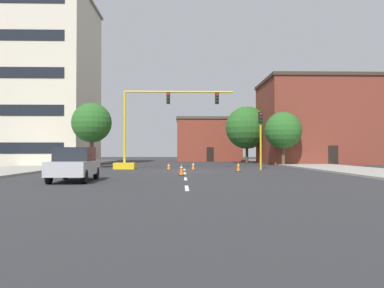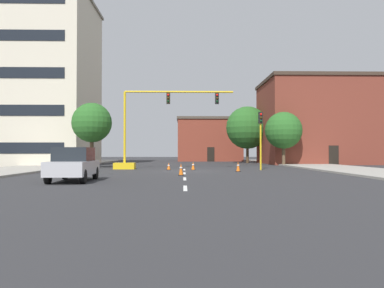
% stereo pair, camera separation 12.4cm
% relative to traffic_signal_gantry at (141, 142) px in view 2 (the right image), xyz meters
% --- Properties ---
extents(ground_plane, '(160.00, 160.00, 0.00)m').
position_rel_traffic_signal_gantry_xyz_m(ground_plane, '(3.78, -3.57, -2.32)').
color(ground_plane, '#2D2D30').
extents(sidewalk_left, '(6.00, 56.00, 0.14)m').
position_rel_traffic_signal_gantry_xyz_m(sidewalk_left, '(-9.71, 4.43, -2.25)').
color(sidewalk_left, '#9E998E').
rests_on(sidewalk_left, ground_plane).
extents(sidewalk_right, '(6.00, 56.00, 0.14)m').
position_rel_traffic_signal_gantry_xyz_m(sidewalk_right, '(17.28, 4.43, -2.25)').
color(sidewalk_right, '#9E998E').
rests_on(sidewalk_right, ground_plane).
extents(lane_stripe_seg_0, '(0.16, 2.40, 0.01)m').
position_rel_traffic_signal_gantry_xyz_m(lane_stripe_seg_0, '(3.78, -17.57, -2.32)').
color(lane_stripe_seg_0, silver).
rests_on(lane_stripe_seg_0, ground_plane).
extents(lane_stripe_seg_1, '(0.16, 2.40, 0.01)m').
position_rel_traffic_signal_gantry_xyz_m(lane_stripe_seg_1, '(3.78, -12.07, -2.32)').
color(lane_stripe_seg_1, silver).
rests_on(lane_stripe_seg_1, ground_plane).
extents(lane_stripe_seg_2, '(0.16, 2.40, 0.01)m').
position_rel_traffic_signal_gantry_xyz_m(lane_stripe_seg_2, '(3.78, -6.57, -2.32)').
color(lane_stripe_seg_2, silver).
rests_on(lane_stripe_seg_2, ground_plane).
extents(lane_stripe_seg_3, '(0.16, 2.40, 0.01)m').
position_rel_traffic_signal_gantry_xyz_m(lane_stripe_seg_3, '(3.78, -1.07, -2.32)').
color(lane_stripe_seg_3, silver).
rests_on(lane_stripe_seg_3, ground_plane).
extents(building_tall_left, '(13.63, 12.29, 19.11)m').
position_rel_traffic_signal_gantry_xyz_m(building_tall_left, '(-13.60, 10.99, 7.24)').
color(building_tall_left, beige).
rests_on(building_tall_left, ground_plane).
extents(building_brick_center, '(10.40, 9.43, 6.95)m').
position_rel_traffic_signal_gantry_xyz_m(building_brick_center, '(7.91, 29.91, 1.16)').
color(building_brick_center, brown).
rests_on(building_brick_center, ground_plane).
extents(building_row_right, '(13.43, 11.20, 10.49)m').
position_rel_traffic_signal_gantry_xyz_m(building_row_right, '(20.48, 14.50, 2.93)').
color(building_row_right, brown).
rests_on(building_row_right, ground_plane).
extents(traffic_signal_gantry, '(10.37, 1.20, 6.83)m').
position_rel_traffic_signal_gantry_xyz_m(traffic_signal_gantry, '(0.00, 0.00, 0.00)').
color(traffic_signal_gantry, yellow).
rests_on(traffic_signal_gantry, ground_plane).
extents(traffic_light_pole_right, '(0.32, 0.47, 4.80)m').
position_rel_traffic_signal_gantry_xyz_m(traffic_light_pole_right, '(10.11, -1.85, 1.21)').
color(traffic_light_pole_right, yellow).
rests_on(traffic_light_pole_right, ground_plane).
extents(tree_right_far, '(5.69, 5.69, 7.57)m').
position_rel_traffic_signal_gantry_xyz_m(tree_right_far, '(12.27, 17.72, 2.40)').
color(tree_right_far, '#4C3823').
rests_on(tree_right_far, ground_plane).
extents(tree_left_near, '(3.66, 3.66, 6.03)m').
position_rel_traffic_signal_gantry_xyz_m(tree_left_near, '(-4.75, 2.12, 1.86)').
color(tree_left_near, brown).
rests_on(tree_left_near, ground_plane).
extents(tree_right_mid, '(4.00, 4.00, 5.83)m').
position_rel_traffic_signal_gantry_xyz_m(tree_right_mid, '(14.55, 7.85, 1.49)').
color(tree_right_mid, brown).
rests_on(tree_right_mid, ground_plane).
extents(sedan_silver_near_left, '(2.03, 4.57, 1.74)m').
position_rel_traffic_signal_gantry_xyz_m(sedan_silver_near_left, '(-1.92, -13.73, -1.43)').
color(sedan_silver_near_left, '#B7B7BC').
rests_on(sedan_silver_near_left, ground_plane).
extents(traffic_cone_roadside_a, '(0.36, 0.36, 0.70)m').
position_rel_traffic_signal_gantry_xyz_m(traffic_cone_roadside_a, '(4.51, -1.86, -1.98)').
color(traffic_cone_roadside_a, black).
rests_on(traffic_cone_roadside_a, ground_plane).
extents(traffic_cone_roadside_b, '(0.36, 0.36, 0.59)m').
position_rel_traffic_signal_gantry_xyz_m(traffic_cone_roadside_b, '(2.49, -1.68, -2.03)').
color(traffic_cone_roadside_b, black).
rests_on(traffic_cone_roadside_b, ground_plane).
extents(traffic_cone_roadside_c, '(0.36, 0.36, 0.76)m').
position_rel_traffic_signal_gantry_xyz_m(traffic_cone_roadside_c, '(7.87, -4.42, -1.95)').
color(traffic_cone_roadside_c, black).
rests_on(traffic_cone_roadside_c, ground_plane).
extents(traffic_cone_roadside_d, '(0.36, 0.36, 0.78)m').
position_rel_traffic_signal_gantry_xyz_m(traffic_cone_roadside_d, '(3.55, -8.95, -1.94)').
color(traffic_cone_roadside_d, black).
rests_on(traffic_cone_roadside_d, ground_plane).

